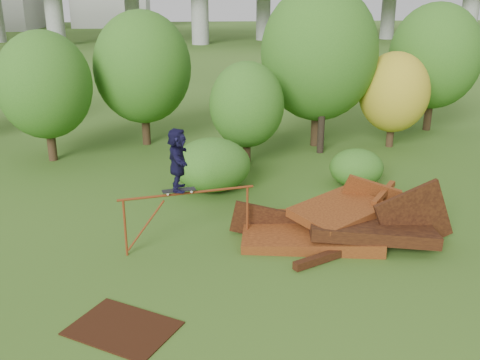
{
  "coord_description": "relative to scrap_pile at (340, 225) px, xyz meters",
  "views": [
    {
      "loc": [
        -2.14,
        -11.14,
        6.22
      ],
      "look_at": [
        -0.8,
        2.0,
        1.6
      ],
      "focal_mm": 40.0,
      "sensor_mm": 36.0,
      "label": 1
    }
  ],
  "objects": [
    {
      "name": "tree_3",
      "position": [
        1.51,
        9.2,
        3.52
      ],
      "size": [
        4.8,
        4.8,
        6.67
      ],
      "color": "black",
      "rests_on": "ground"
    },
    {
      "name": "tree_4",
      "position": [
        4.66,
        8.7,
        1.96
      ],
      "size": [
        2.9,
        2.9,
        4.01
      ],
      "color": "black",
      "rests_on": "ground"
    },
    {
      "name": "ground",
      "position": [
        -1.83,
        -1.57,
        -0.37
      ],
      "size": [
        240.0,
        240.0,
        0.0
      ],
      "primitive_type": "plane",
      "color": "#2D5116",
      "rests_on": "ground"
    },
    {
      "name": "shrub_left",
      "position": [
        -3.19,
        4.08,
        0.51
      ],
      "size": [
        2.55,
        2.35,
        1.76
      ],
      "primitive_type": "ellipsoid",
      "color": "#245717",
      "rests_on": "ground"
    },
    {
      "name": "flat_plate",
      "position": [
        -5.36,
        -3.6,
        -0.36
      ],
      "size": [
        2.44,
        2.26,
        0.03
      ],
      "primitive_type": "cube",
      "rotation": [
        0.0,
        0.0,
        -0.56
      ],
      "color": "black",
      "rests_on": "ground"
    },
    {
      "name": "scrap_pile",
      "position": [
        0.0,
        0.0,
        0.0
      ],
      "size": [
        5.88,
        3.36,
        2.2
      ],
      "color": "#451E0C",
      "rests_on": "ground"
    },
    {
      "name": "grind_rail",
      "position": [
        -4.02,
        -0.11,
        0.8
      ],
      "size": [
        3.42,
        0.75,
        1.52
      ],
      "color": "maroon",
      "rests_on": "ground"
    },
    {
      "name": "shrub_right",
      "position": [
        1.7,
        4.01,
        0.27
      ],
      "size": [
        1.82,
        1.67,
        1.29
      ],
      "primitive_type": "ellipsoid",
      "color": "#245717",
      "rests_on": "ground"
    },
    {
      "name": "skater",
      "position": [
        -4.23,
        -0.16,
        2.02
      ],
      "size": [
        0.48,
        1.46,
        1.57
      ],
      "primitive_type": "imported",
      "rotation": [
        0.0,
        0.0,
        1.58
      ],
      "color": "#141133",
      "rests_on": "skateboard"
    },
    {
      "name": "utility_pole",
      "position": [
        1.48,
        8.09,
        4.37
      ],
      "size": [
        1.4,
        0.28,
        9.34
      ],
      "color": "black",
      "rests_on": "ground"
    },
    {
      "name": "skateboard",
      "position": [
        -4.23,
        -0.16,
        1.22
      ],
      "size": [
        0.86,
        0.38,
        0.09
      ],
      "rotation": [
        0.0,
        0.0,
        0.2
      ],
      "color": "black",
      "rests_on": "grind_rail"
    },
    {
      "name": "tree_5",
      "position": [
        7.54,
        11.4,
        3.1
      ],
      "size": [
        4.2,
        4.2,
        5.9
      ],
      "color": "black",
      "rests_on": "ground"
    },
    {
      "name": "tree_0",
      "position": [
        -9.26,
        8.11,
        2.58
      ],
      "size": [
        3.54,
        3.54,
        5.0
      ],
      "color": "black",
      "rests_on": "ground"
    },
    {
      "name": "tree_1",
      "position": [
        -5.73,
        10.15,
        2.93
      ],
      "size": [
        4.05,
        4.05,
        5.64
      ],
      "color": "black",
      "rests_on": "ground"
    },
    {
      "name": "tree_2",
      "position": [
        -1.73,
        6.78,
        1.94
      ],
      "size": [
        2.78,
        2.78,
        3.92
      ],
      "color": "black",
      "rests_on": "ground"
    }
  ]
}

